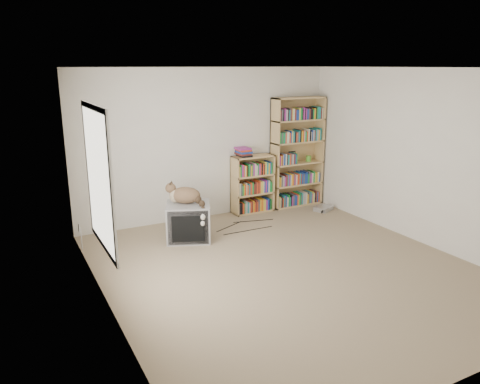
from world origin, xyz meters
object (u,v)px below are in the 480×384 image
crt_tv (189,222)px  bookcase_short (252,186)px  cat (188,198)px  dvd_player (323,208)px  bookcase_tall (296,155)px

crt_tv → bookcase_short: (1.51, 0.75, 0.20)m
crt_tv → cat: cat is taller
bookcase_short → dvd_player: size_ratio=3.00×
bookcase_short → dvd_player: bookcase_short is taller
crt_tv → dvd_player: (2.68, 0.21, -0.24)m
cat → dvd_player: cat is taller
crt_tv → bookcase_short: 1.69m
cat → bookcase_tall: 2.57m
crt_tv → dvd_player: size_ratio=2.38×
crt_tv → bookcase_short: bookcase_short is taller
crt_tv → cat: bearing=-91.6°
cat → bookcase_short: size_ratio=0.71×
bookcase_short → crt_tv: bearing=-153.5°
cat → dvd_player: size_ratio=2.12×
cat → bookcase_tall: size_ratio=0.36×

